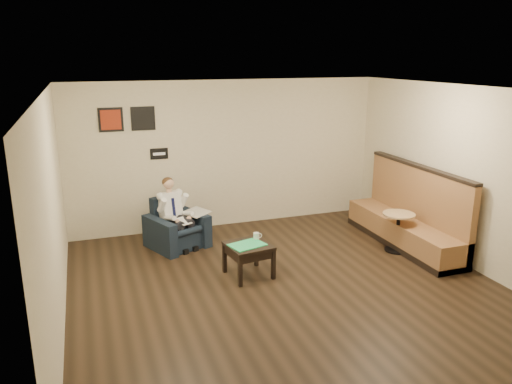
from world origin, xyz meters
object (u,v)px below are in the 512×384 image
object	(u,v)px
armchair	(177,224)
cafe_table	(398,232)
side_table	(249,260)
green_folder	(247,245)
smartphone	(247,240)
seated_man	(180,216)
banquette	(405,207)
coffee_mug	(256,236)

from	to	relation	value
armchair	cafe_table	size ratio (longest dim) A/B	1.30
armchair	side_table	distance (m)	1.74
side_table	green_folder	bearing A→B (deg)	-138.14
green_folder	smartphone	bearing A→B (deg)	74.21
seated_man	side_table	xyz separation A→B (m)	(0.75, -1.44, -0.32)
seated_man	side_table	size ratio (longest dim) A/B	1.87
smartphone	banquette	size ratio (longest dim) A/B	0.06
armchair	coffee_mug	distance (m)	1.69
armchair	smartphone	bearing A→B (deg)	-81.93
seated_man	green_folder	xyz separation A→B (m)	(0.72, -1.47, -0.07)
green_folder	side_table	bearing A→B (deg)	41.86
armchair	coffee_mug	size ratio (longest dim) A/B	8.16
smartphone	banquette	world-z (taller)	banquette
side_table	smartphone	bearing A→B (deg)	80.81
side_table	coffee_mug	size ratio (longest dim) A/B	5.79
armchair	coffee_mug	world-z (taller)	armchair
banquette	armchair	bearing A→B (deg)	162.12
side_table	coffee_mug	distance (m)	0.39
seated_man	smartphone	distance (m)	1.48
cafe_table	banquette	bearing A→B (deg)	38.53
armchair	smartphone	distance (m)	1.59
side_table	banquette	bearing A→B (deg)	6.25
coffee_mug	banquette	size ratio (longest dim) A/B	0.04
smartphone	green_folder	bearing A→B (deg)	-103.96
green_folder	smartphone	xyz separation A→B (m)	(0.06, 0.21, -0.00)
green_folder	banquette	xyz separation A→B (m)	(3.01, 0.35, 0.18)
green_folder	smartphone	distance (m)	0.22
smartphone	banquette	bearing A→B (deg)	4.56
side_table	banquette	world-z (taller)	banquette
seated_man	banquette	bearing A→B (deg)	-39.79
smartphone	banquette	xyz separation A→B (m)	(2.95, 0.14, 0.18)
side_table	green_folder	world-z (taller)	green_folder
cafe_table	coffee_mug	bearing A→B (deg)	178.70
side_table	smartphone	world-z (taller)	smartphone
seated_man	banquette	size ratio (longest dim) A/B	0.43
coffee_mug	smartphone	xyz separation A→B (m)	(-0.15, 0.02, -0.05)
armchair	coffee_mug	bearing A→B (deg)	-77.98
armchair	side_table	size ratio (longest dim) A/B	1.41
armchair	seated_man	bearing A→B (deg)	-90.00
smartphone	side_table	bearing A→B (deg)	-97.35
armchair	seated_man	distance (m)	0.19
green_folder	cafe_table	size ratio (longest dim) A/B	0.75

